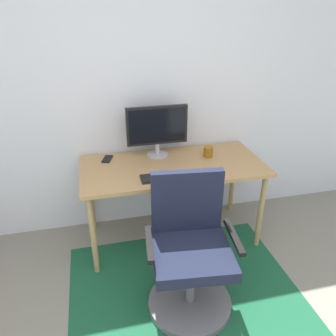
# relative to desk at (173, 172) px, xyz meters

# --- Properties ---
(wall_back) EXTENTS (6.00, 0.10, 2.60)m
(wall_back) POSITION_rel_desk_xyz_m (-0.38, 0.42, 0.64)
(wall_back) COLOR white
(wall_back) RESTS_ON ground
(area_rug) EXTENTS (1.65, 1.40, 0.01)m
(area_rug) POSITION_rel_desk_xyz_m (-0.07, -0.68, -0.65)
(area_rug) COLOR #195435
(area_rug) RESTS_ON ground
(desk) EXTENTS (1.49, 0.70, 0.72)m
(desk) POSITION_rel_desk_xyz_m (0.00, 0.00, 0.00)
(desk) COLOR tan
(desk) RESTS_ON ground
(monitor) EXTENTS (0.52, 0.18, 0.44)m
(monitor) POSITION_rel_desk_xyz_m (-0.08, 0.21, 0.32)
(monitor) COLOR #B2B2B7
(monitor) RESTS_ON desk
(keyboard) EXTENTS (0.43, 0.13, 0.02)m
(keyboard) POSITION_rel_desk_xyz_m (-0.08, -0.21, 0.08)
(keyboard) COLOR black
(keyboard) RESTS_ON desk
(computer_mouse) EXTENTS (0.06, 0.10, 0.03)m
(computer_mouse) POSITION_rel_desk_xyz_m (0.22, -0.21, 0.08)
(computer_mouse) COLOR black
(computer_mouse) RESTS_ON desk
(coffee_cup) EXTENTS (0.08, 0.08, 0.09)m
(coffee_cup) POSITION_rel_desk_xyz_m (0.33, 0.09, 0.11)
(coffee_cup) COLOR #8F6216
(coffee_cup) RESTS_ON desk
(cell_phone) EXTENTS (0.11, 0.15, 0.01)m
(cell_phone) POSITION_rel_desk_xyz_m (-0.51, 0.22, 0.07)
(cell_phone) COLOR black
(cell_phone) RESTS_ON desk
(office_chair) EXTENTS (0.62, 0.58, 0.95)m
(office_chair) POSITION_rel_desk_xyz_m (-0.07, -0.73, -0.27)
(office_chair) COLOR slate
(office_chair) RESTS_ON ground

